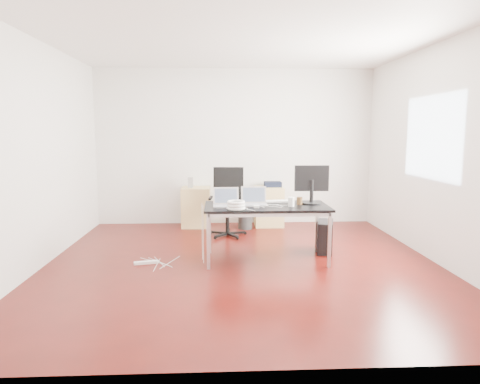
{
  "coord_description": "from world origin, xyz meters",
  "views": [
    {
      "loc": [
        -0.28,
        -5.31,
        1.67
      ],
      "look_at": [
        0.0,
        0.55,
        0.85
      ],
      "focal_mm": 32.0,
      "sensor_mm": 36.0,
      "label": 1
    }
  ],
  "objects_px": {
    "desk": "(266,209)",
    "pc_tower": "(325,237)",
    "filing_cabinet_left": "(196,207)",
    "office_chair": "(228,198)",
    "filing_cabinet_right": "(269,206)"
  },
  "relations": [
    {
      "from": "office_chair",
      "to": "desk",
      "type": "bearing_deg",
      "value": -66.19
    },
    {
      "from": "desk",
      "to": "filing_cabinet_right",
      "type": "xyz_separation_m",
      "value": [
        0.27,
        2.09,
        -0.33
      ]
    },
    {
      "from": "office_chair",
      "to": "filing_cabinet_left",
      "type": "bearing_deg",
      "value": 135.59
    },
    {
      "from": "office_chair",
      "to": "filing_cabinet_right",
      "type": "height_order",
      "value": "office_chair"
    },
    {
      "from": "pc_tower",
      "to": "filing_cabinet_left",
      "type": "bearing_deg",
      "value": 152.42
    },
    {
      "from": "desk",
      "to": "pc_tower",
      "type": "distance_m",
      "value": 1.04
    },
    {
      "from": "desk",
      "to": "filing_cabinet_right",
      "type": "height_order",
      "value": "desk"
    },
    {
      "from": "desk",
      "to": "filing_cabinet_left",
      "type": "height_order",
      "value": "desk"
    },
    {
      "from": "office_chair",
      "to": "filing_cabinet_left",
      "type": "distance_m",
      "value": 0.89
    },
    {
      "from": "filing_cabinet_left",
      "to": "office_chair",
      "type": "bearing_deg",
      "value": -49.84
    },
    {
      "from": "filing_cabinet_right",
      "to": "office_chair",
      "type": "bearing_deg",
      "value": -138.81
    },
    {
      "from": "filing_cabinet_left",
      "to": "pc_tower",
      "type": "bearing_deg",
      "value": -42.81
    },
    {
      "from": "office_chair",
      "to": "pc_tower",
      "type": "bearing_deg",
      "value": -33.92
    },
    {
      "from": "office_chair",
      "to": "pc_tower",
      "type": "height_order",
      "value": "office_chair"
    },
    {
      "from": "desk",
      "to": "pc_tower",
      "type": "relative_size",
      "value": 3.56
    }
  ]
}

